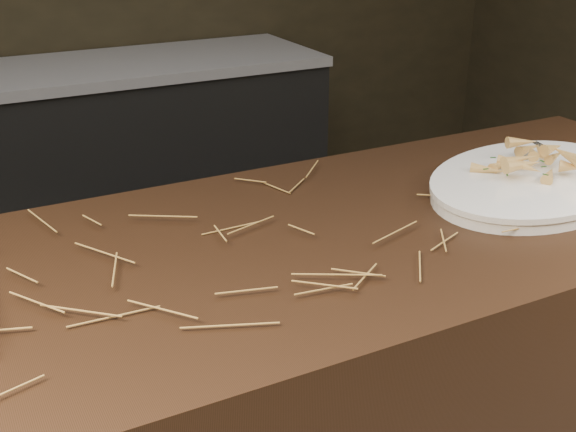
% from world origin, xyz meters
% --- Properties ---
extents(back_counter, '(1.82, 0.62, 0.84)m').
position_xyz_m(back_counter, '(0.30, 2.18, 0.42)').
color(back_counter, black).
rests_on(back_counter, ground).
extents(straw_bedding, '(1.40, 0.60, 0.02)m').
position_xyz_m(straw_bedding, '(0.00, 0.30, 0.91)').
color(straw_bedding, '#A97A41').
rests_on(straw_bedding, main_counter).
extents(serving_platter, '(0.59, 0.48, 0.03)m').
position_xyz_m(serving_platter, '(0.73, 0.28, 0.91)').
color(serving_platter, white).
rests_on(serving_platter, main_counter).
extents(roasted_veg_heap, '(0.29, 0.25, 0.06)m').
position_xyz_m(roasted_veg_heap, '(0.73, 0.28, 0.96)').
color(roasted_veg_heap, gold).
rests_on(roasted_veg_heap, serving_platter).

